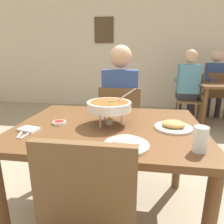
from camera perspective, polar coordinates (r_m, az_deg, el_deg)
ground_plane at (r=1.77m, az=-0.78°, el=-27.16°), size 16.00×16.00×0.00m
cafe_rear_partition at (r=4.88m, az=6.15°, el=19.20°), size 10.00×0.10×3.00m
picture_frame_hung at (r=4.92m, az=-2.31°, el=22.42°), size 0.44×0.03×0.56m
dining_table_main at (r=1.41m, az=-0.88°, el=-7.65°), size 1.26×0.96×0.75m
chair_diner_main at (r=2.17m, az=2.34°, el=-2.89°), size 0.44×0.44×0.90m
diner_main at (r=2.14m, az=2.51°, el=3.38°), size 0.40×0.45×1.31m
curry_bowl at (r=1.35m, az=-0.91°, el=1.68°), size 0.33×0.30×0.26m
rice_plate at (r=1.05m, az=4.13°, el=-8.84°), size 0.24×0.24×0.06m
appetizer_plate at (r=1.36m, az=17.20°, el=-3.80°), size 0.24×0.24×0.06m
sauce_dish at (r=1.43m, az=-14.91°, el=-2.93°), size 0.09×0.09×0.02m
napkin_folded at (r=1.38m, az=-22.76°, el=-4.61°), size 0.14×0.11×0.02m
fork_utensil at (r=1.35m, az=-24.54°, el=-5.41°), size 0.06×0.17×0.01m
spoon_utensil at (r=1.32m, az=-22.71°, el=-5.60°), size 0.02×0.17×0.01m
drink_glass at (r=1.08m, az=23.98°, el=-7.52°), size 0.07×0.07×0.13m
chair_bg_left at (r=4.42m, az=27.52°, el=4.99°), size 0.45×0.45×0.90m
chair_bg_middle at (r=3.90m, az=21.31°, el=4.45°), size 0.49×0.49×0.90m
patron_bg_left at (r=4.49m, az=27.43°, el=8.19°), size 0.40×0.45×1.31m
patron_bg_middle at (r=3.80m, az=20.89°, el=7.84°), size 0.40×0.45×1.31m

